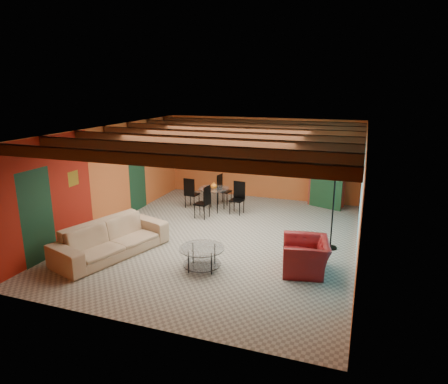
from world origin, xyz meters
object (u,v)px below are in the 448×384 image
at_px(sofa, 111,239).
at_px(dining_table, 214,195).
at_px(floor_lamp, 333,209).
at_px(potted_plant, 330,142).
at_px(armchair, 306,256).
at_px(vase, 214,176).
at_px(coffee_table, 202,258).
at_px(armoire, 327,179).

xyz_separation_m(sofa, dining_table, (1.01, 3.85, 0.10)).
distance_m(floor_lamp, potted_plant, 3.65).
xyz_separation_m(armchair, vase, (-3.25, 3.22, 0.73)).
height_order(dining_table, floor_lamp, floor_lamp).
bearing_deg(potted_plant, sofa, -127.43).
xyz_separation_m(coffee_table, potted_plant, (1.99, 5.47, 1.79)).
distance_m(armchair, vase, 4.63).
bearing_deg(vase, sofa, -104.64).
distance_m(coffee_table, armoire, 5.86).
relative_size(armchair, dining_table, 0.56).
distance_m(coffee_table, vase, 4.10).
bearing_deg(dining_table, vase, 0.00).
relative_size(armchair, vase, 5.30).
bearing_deg(potted_plant, armoire, 0.00).
xyz_separation_m(dining_table, floor_lamp, (3.64, -1.83, 0.48)).
bearing_deg(dining_table, floor_lamp, -26.65).
xyz_separation_m(coffee_table, armoire, (1.99, 5.47, 0.65)).
relative_size(armchair, floor_lamp, 0.55).
distance_m(coffee_table, floor_lamp, 3.25).
bearing_deg(dining_table, potted_plant, 27.07).
xyz_separation_m(floor_lamp, vase, (-3.64, 1.83, 0.11)).
distance_m(dining_table, armoire, 3.60).
bearing_deg(floor_lamp, potted_plant, 97.42).
xyz_separation_m(coffee_table, floor_lamp, (2.44, 2.01, 0.72)).
relative_size(armoire, vase, 8.97).
xyz_separation_m(sofa, potted_plant, (4.19, 5.48, 1.65)).
height_order(armchair, armoire, armoire).
bearing_deg(floor_lamp, armoire, 97.42).
distance_m(armchair, dining_table, 4.58).
bearing_deg(sofa, floor_lamp, -48.44).
bearing_deg(dining_table, armoire, 27.07).
height_order(dining_table, potted_plant, potted_plant).
xyz_separation_m(armchair, potted_plant, (-0.06, 4.85, 1.69)).
relative_size(armchair, coffee_table, 1.11).
bearing_deg(armchair, dining_table, -145.82).
relative_size(coffee_table, vase, 4.76).
height_order(floor_lamp, potted_plant, potted_plant).
xyz_separation_m(coffee_table, dining_table, (-1.19, 3.84, 0.24)).
height_order(coffee_table, armoire, armoire).
distance_m(dining_table, vase, 0.58).
bearing_deg(potted_plant, vase, -152.93).
relative_size(sofa, coffee_table, 2.79).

